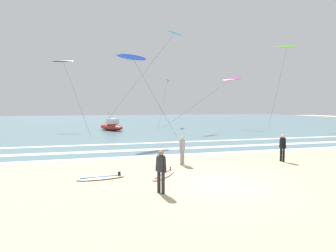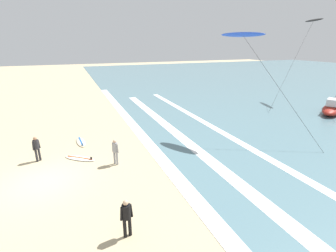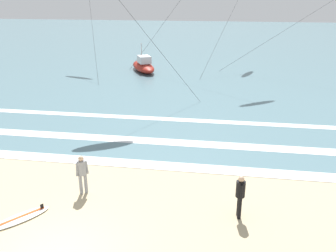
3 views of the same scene
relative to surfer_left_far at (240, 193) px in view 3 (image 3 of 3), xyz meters
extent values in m
cube|color=slate|center=(-5.43, 48.04, -0.95)|extent=(140.00, 90.00, 0.01)
cube|color=white|center=(-5.83, 3.44, -0.94)|extent=(51.00, 0.84, 0.01)
cube|color=white|center=(-4.92, 6.18, -0.94)|extent=(38.48, 0.86, 0.01)
cube|color=white|center=(-3.58, 9.75, -0.94)|extent=(42.60, 0.64, 0.01)
cylinder|color=black|center=(0.01, -0.10, -0.55)|extent=(0.13, 0.13, 0.82)
cylinder|color=black|center=(-0.01, 0.10, -0.55)|extent=(0.13, 0.13, 0.82)
cylinder|color=black|center=(0.00, 0.00, 0.15)|extent=(0.32, 0.32, 0.58)
cylinder|color=black|center=(0.02, -0.19, 0.13)|extent=(0.10, 0.14, 0.56)
cylinder|color=black|center=(-0.02, 0.19, 0.13)|extent=(0.10, 0.14, 0.56)
sphere|color=#DBB28E|center=(0.00, 0.00, 0.54)|extent=(0.21, 0.21, 0.21)
cylinder|color=gray|center=(-6.01, 0.60, -0.55)|extent=(0.13, 0.13, 0.82)
cylinder|color=gray|center=(-5.85, 0.73, -0.55)|extent=(0.13, 0.13, 0.82)
cylinder|color=gray|center=(-5.93, 0.67, 0.15)|extent=(0.32, 0.32, 0.58)
cylinder|color=gray|center=(-6.08, 0.55, 0.13)|extent=(0.16, 0.15, 0.56)
cylinder|color=gray|center=(-5.79, 0.78, 0.13)|extent=(0.16, 0.15, 0.56)
sphere|color=#DBB28E|center=(-5.93, 0.67, 0.54)|extent=(0.21, 0.21, 0.21)
ellipsoid|color=silver|center=(-7.49, -1.33, -0.91)|extent=(1.77, 2.02, 0.09)
cube|color=#D84C19|center=(-7.49, -1.33, -0.86)|extent=(1.18, 1.47, 0.01)
cube|color=black|center=(-6.98, -0.69, -0.79)|extent=(0.09, 0.10, 0.16)
cylinder|color=#333333|center=(-1.09, 24.96, 2.84)|extent=(3.61, 8.30, 7.62)
cylinder|color=#333333|center=(3.82, 23.92, 2.70)|extent=(10.07, 2.11, 7.33)
cylinder|color=#333333|center=(-13.14, 22.03, 3.82)|extent=(3.76, 8.90, 9.57)
cylinder|color=#333333|center=(-4.87, 12.06, 2.80)|extent=(5.17, 3.53, 7.53)
ellipsoid|color=maroon|center=(-8.71, 23.69, -0.51)|extent=(3.90, 5.40, 0.90)
cube|color=silver|center=(-8.53, 23.33, 0.29)|extent=(1.67, 1.84, 0.70)
cylinder|color=#B2B2B2|center=(-8.99, 24.22, 0.84)|extent=(0.08, 0.08, 1.80)
camera|label=1|loc=(-10.34, -13.02, 2.22)|focal=28.16mm
camera|label=2|loc=(7.33, -1.33, 5.96)|focal=25.74mm
camera|label=3|loc=(-0.80, -10.80, 6.38)|focal=38.04mm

